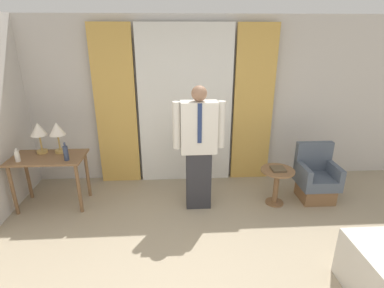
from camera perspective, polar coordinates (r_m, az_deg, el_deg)
The scene contains 13 objects.
wall_back at distance 5.02m, azimuth -1.33°, elevation 8.06°, with size 10.00×0.06×2.70m.
curtain_sheer_center at distance 4.91m, azimuth -1.27°, elevation 7.04°, with size 1.51×0.06×2.58m.
curtain_drape_left at distance 5.00m, azimuth -14.31°, elevation 6.65°, with size 0.65×0.06×2.58m.
curtain_drape_right at distance 5.08m, azimuth 11.59°, elevation 7.08°, with size 0.65×0.06×2.58m.
desk at distance 4.77m, azimuth -25.57°, elevation -3.64°, with size 1.02×0.57×0.78m.
table_lamp_left at distance 4.80m, azimuth -27.19°, elevation 2.19°, with size 0.23×0.23×0.46m.
table_lamp_right at distance 4.70m, azimuth -24.31°, elevation 2.30°, with size 0.23×0.23×0.46m.
bottle_near_edge at distance 4.44m, azimuth -22.90°, elevation -1.59°, with size 0.07×0.07×0.26m.
bottle_by_lamp at distance 4.71m, azimuth -30.33°, elevation -2.01°, with size 0.07×0.07×0.19m.
person at distance 4.14m, azimuth 1.30°, elevation -0.21°, with size 0.71×0.23×1.79m.
armchair at distance 4.99m, azimuth 22.51°, elevation -6.20°, with size 0.56×0.53×0.86m.
side_table at distance 4.62m, azimuth 15.82°, elevation -6.75°, with size 0.49×0.49×0.56m.
book at distance 4.53m, azimuth 16.09°, elevation -4.59°, with size 0.20×0.20×0.03m.
Camera 1 is at (-0.18, -2.17, 2.44)m, focal length 28.00 mm.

